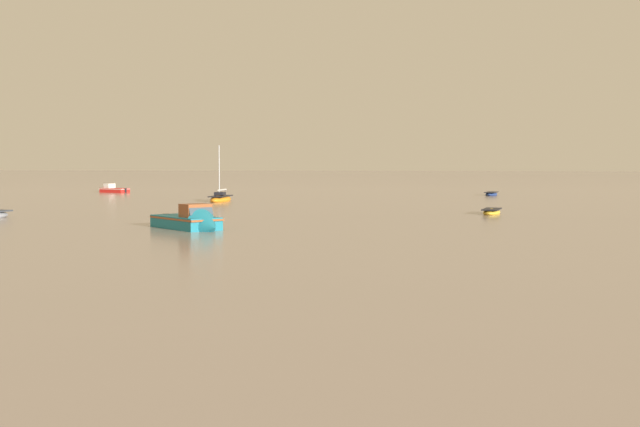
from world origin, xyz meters
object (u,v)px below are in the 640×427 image
Objects in this scene: sailboat_moored_0 at (221,199)px; rowboat_moored_0 at (492,212)px; motorboat_moored_0 at (111,190)px; rowboat_moored_1 at (491,194)px; motorboat_moored_1 at (193,224)px.

rowboat_moored_0 is at bearing 57.16° from sailboat_moored_0.
motorboat_moored_0 reaches higher than rowboat_moored_1.
rowboat_moored_1 is 55.62m from motorboat_moored_1.
sailboat_moored_0 reaches higher than rowboat_moored_0.
motorboat_moored_0 is 0.83× the size of sailboat_moored_0.
sailboat_moored_0 is (22.29, -20.11, -0.01)m from motorboat_moored_0.
motorboat_moored_1 is (-16.45, -53.13, 0.18)m from rowboat_moored_1.
motorboat_moored_0 is 61.18m from motorboat_moored_1.
motorboat_moored_1 is (9.78, -31.99, 0.08)m from sailboat_moored_0.
rowboat_moored_0 is 24.37m from motorboat_moored_1.
sailboat_moored_0 is at bearing 137.73° from rowboat_moored_1.
rowboat_moored_0 is at bearing -170.97° from rowboat_moored_1.
rowboat_moored_1 is at bearing 6.77° from rowboat_moored_0.
sailboat_moored_0 reaches higher than rowboat_moored_1.
rowboat_moored_1 is at bearing -159.56° from motorboat_moored_0.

